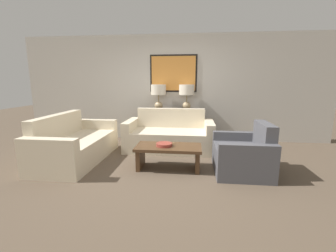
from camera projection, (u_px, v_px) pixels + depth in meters
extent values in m
plane|color=brown|center=(161.00, 173.00, 3.72)|extent=(20.00, 20.00, 0.00)
cube|color=beige|center=(174.00, 89.00, 5.76)|extent=(7.82, 0.10, 2.65)
cube|color=black|center=(173.00, 73.00, 5.63)|extent=(1.18, 0.01, 0.92)
cube|color=orange|center=(173.00, 73.00, 5.62)|extent=(1.10, 0.02, 0.84)
cube|color=#332319|center=(172.00, 126.00, 5.66)|extent=(1.30, 0.40, 0.78)
cylinder|color=tan|center=(159.00, 110.00, 5.62)|extent=(0.18, 0.18, 0.02)
sphere|color=tan|center=(159.00, 106.00, 5.60)|extent=(0.21, 0.21, 0.21)
cylinder|color=#8C7A51|center=(159.00, 98.00, 5.56)|extent=(0.02, 0.02, 0.17)
cylinder|color=beige|center=(159.00, 90.00, 5.52)|extent=(0.37, 0.37, 0.25)
cylinder|color=tan|center=(186.00, 111.00, 5.55)|extent=(0.18, 0.18, 0.02)
sphere|color=tan|center=(186.00, 106.00, 5.53)|extent=(0.21, 0.21, 0.21)
cylinder|color=#8C7A51|center=(187.00, 98.00, 5.49)|extent=(0.02, 0.02, 0.17)
cylinder|color=beige|center=(187.00, 90.00, 5.45)|extent=(0.37, 0.37, 0.25)
cube|color=beige|center=(169.00, 141.00, 4.90)|extent=(1.56, 0.76, 0.44)
cube|color=beige|center=(171.00, 127.00, 5.31)|extent=(1.56, 0.18, 0.89)
cube|color=beige|center=(131.00, 135.00, 5.06)|extent=(0.18, 0.94, 0.65)
cube|color=beige|center=(209.00, 137.00, 4.87)|extent=(0.18, 0.94, 0.65)
cube|color=beige|center=(82.00, 149.00, 4.31)|extent=(0.76, 1.56, 0.44)
cube|color=beige|center=(58.00, 137.00, 4.32)|extent=(0.18, 1.56, 0.89)
cube|color=beige|center=(49.00, 159.00, 3.45)|extent=(0.94, 0.18, 0.65)
cube|color=beige|center=(97.00, 134.00, 5.15)|extent=(0.94, 0.18, 0.65)
cube|color=#4C331E|center=(169.00, 147.00, 3.86)|extent=(1.12, 0.55, 0.05)
cube|color=#4C331E|center=(141.00, 158.00, 3.96)|extent=(0.07, 0.44, 0.36)
cube|color=#4C331E|center=(197.00, 160.00, 3.85)|extent=(0.07, 0.44, 0.36)
cylinder|color=#93382D|center=(164.00, 145.00, 3.84)|extent=(0.27, 0.27, 0.05)
cube|color=#4C4C51|center=(235.00, 159.00, 3.76)|extent=(0.69, 0.71, 0.44)
cube|color=#4C4C51|center=(263.00, 148.00, 3.68)|extent=(0.18, 0.71, 0.84)
cube|color=#4C4C51|center=(236.00, 148.00, 4.15)|extent=(0.87, 0.14, 0.60)
cube|color=#4C4C51|center=(247.00, 164.00, 3.32)|extent=(0.87, 0.14, 0.60)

